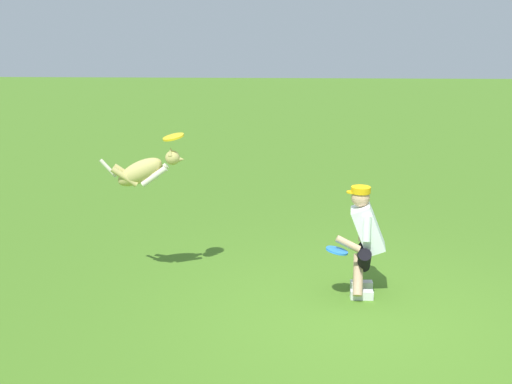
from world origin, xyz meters
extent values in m
plane|color=#497922|center=(0.00, 0.00, 0.00)|extent=(60.00, 60.00, 0.00)
cube|color=silver|center=(-0.10, -0.85, 0.05)|extent=(0.26, 0.10, 0.10)
cylinder|color=tan|center=(-0.05, -0.85, 0.24)|extent=(0.14, 0.32, 0.37)
cylinder|color=black|center=(-0.11, -0.82, 0.47)|extent=(0.19, 0.42, 0.37)
cube|color=silver|center=(-0.07, -0.57, 0.05)|extent=(0.26, 0.10, 0.10)
cylinder|color=tan|center=(-0.02, -0.57, 0.24)|extent=(0.14, 0.32, 0.37)
cylinder|color=black|center=(-0.08, -0.59, 0.47)|extent=(0.19, 0.42, 0.37)
cube|color=white|center=(-0.13, -0.70, 0.81)|extent=(0.44, 0.38, 0.58)
cylinder|color=white|center=(-0.13, -0.90, 0.87)|extent=(0.10, 0.15, 0.29)
cylinder|color=white|center=(-0.09, -0.51, 0.87)|extent=(0.10, 0.15, 0.29)
cylinder|color=tan|center=(0.11, -0.51, 0.69)|extent=(0.29, 0.11, 0.19)
cylinder|color=tan|center=(-0.09, -0.93, 0.71)|extent=(0.09, 0.15, 0.27)
sphere|color=tan|center=(-0.03, -0.71, 1.17)|extent=(0.21, 0.21, 0.21)
cylinder|color=gold|center=(-0.03, -0.71, 1.26)|extent=(0.22, 0.22, 0.07)
cylinder|color=gold|center=(0.07, -0.72, 1.23)|extent=(0.12, 0.12, 0.02)
ellipsoid|color=tan|center=(2.52, -0.93, 1.39)|extent=(0.64, 0.31, 0.47)
ellipsoid|color=silver|center=(2.36, -0.95, 1.36)|extent=(0.12, 0.17, 0.15)
sphere|color=tan|center=(2.14, -0.97, 1.55)|extent=(0.17, 0.17, 0.17)
cone|color=tan|center=(2.05, -0.98, 1.53)|extent=(0.10, 0.10, 0.09)
cone|color=tan|center=(2.15, -0.91, 1.63)|extent=(0.06, 0.06, 0.07)
cone|color=tan|center=(2.16, -1.02, 1.63)|extent=(0.06, 0.06, 0.07)
cylinder|color=silver|center=(2.34, -0.87, 1.35)|extent=(0.32, 0.10, 0.25)
cylinder|color=silver|center=(2.36, -1.02, 1.35)|extent=(0.32, 0.10, 0.25)
cylinder|color=tan|center=(2.68, -0.84, 1.35)|extent=(0.32, 0.10, 0.25)
cylinder|color=tan|center=(2.69, -0.99, 1.35)|extent=(0.32, 0.10, 0.25)
cylinder|color=silver|center=(2.88, -0.90, 1.44)|extent=(0.20, 0.06, 0.23)
cylinder|color=yellow|center=(2.12, -0.97, 1.80)|extent=(0.34, 0.34, 0.08)
cylinder|color=#2D80ED|center=(0.24, -0.50, 0.61)|extent=(0.35, 0.35, 0.10)
camera|label=1|loc=(0.84, 6.18, 3.08)|focal=44.37mm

